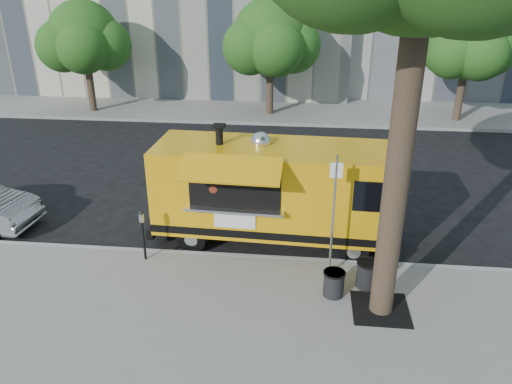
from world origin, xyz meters
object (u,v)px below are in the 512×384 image
at_px(far_tree_b, 270,37).
at_px(food_truck, 272,190).
at_px(parking_meter, 143,230).
at_px(far_tree_c, 469,43).
at_px(trash_bin_left, 334,283).
at_px(trash_bin_right, 367,274).
at_px(far_tree_a, 84,37).
at_px(sign_post, 334,210).

height_order(far_tree_b, food_truck, far_tree_b).
bearing_deg(parking_meter, far_tree_c, 51.34).
bearing_deg(trash_bin_left, trash_bin_right, 28.01).
xyz_separation_m(far_tree_b, trash_bin_left, (2.61, -15.08, -3.36)).
bearing_deg(food_truck, far_tree_a, 132.08).
distance_m(far_tree_a, parking_meter, 15.59).
height_order(far_tree_c, trash_bin_right, far_tree_c).
relative_size(far_tree_a, far_tree_c, 1.03).
distance_m(food_truck, trash_bin_left, 3.16).
distance_m(far_tree_a, far_tree_b, 9.01).
height_order(far_tree_c, food_truck, far_tree_c).
relative_size(sign_post, food_truck, 0.46).
xyz_separation_m(far_tree_b, far_tree_c, (9.00, -0.30, -0.12)).
bearing_deg(trash_bin_right, sign_post, 153.11).
relative_size(far_tree_b, far_tree_c, 1.06).
height_order(far_tree_b, parking_meter, far_tree_b).
bearing_deg(parking_meter, food_truck, 26.49).
xyz_separation_m(far_tree_b, food_truck, (1.05, -12.53, -2.34)).
bearing_deg(far_tree_b, parking_meter, -98.10).
relative_size(far_tree_c, trash_bin_left, 8.76).
relative_size(parking_meter, food_truck, 0.20).
distance_m(far_tree_b, trash_bin_right, 15.42).
xyz_separation_m(parking_meter, trash_bin_left, (4.61, -1.03, -0.51)).
bearing_deg(parking_meter, trash_bin_left, -12.61).
xyz_separation_m(far_tree_b, trash_bin_right, (3.38, -14.67, -3.34)).
xyz_separation_m(sign_post, food_truck, (-1.50, 1.72, -0.35)).
bearing_deg(far_tree_b, far_tree_a, -177.46).
bearing_deg(far_tree_c, trash_bin_right, -111.35).
distance_m(parking_meter, food_truck, 3.45).
bearing_deg(trash_bin_left, food_truck, 121.39).
height_order(far_tree_b, trash_bin_right, far_tree_b).
bearing_deg(far_tree_a, parking_meter, -62.85).
bearing_deg(far_tree_c, parking_meter, -128.66).
bearing_deg(trash_bin_right, food_truck, 137.35).
relative_size(far_tree_a, trash_bin_right, 8.42).
height_order(far_tree_b, sign_post, far_tree_b).
distance_m(far_tree_b, trash_bin_left, 15.67).
distance_m(far_tree_c, sign_post, 15.48).
height_order(far_tree_b, trash_bin_left, far_tree_b).
bearing_deg(food_truck, sign_post, -46.60).
relative_size(far_tree_b, trash_bin_left, 9.25).
height_order(food_truck, trash_bin_left, food_truck).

